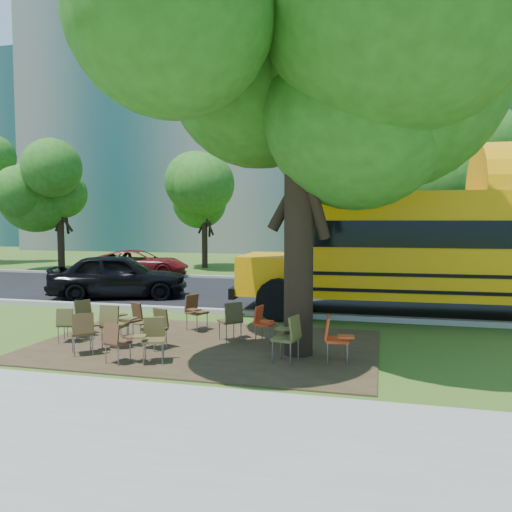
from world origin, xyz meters
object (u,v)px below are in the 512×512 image
(chair_1, at_px, (114,322))
(chair_9, at_px, (132,316))
(black_car, at_px, (119,276))
(chair_0, at_px, (68,322))
(chair_8, at_px, (81,314))
(chair_4, at_px, (117,339))
(chair_2, at_px, (84,329))
(chair_6, at_px, (289,334))
(chair_5, at_px, (152,335))
(chair_11, at_px, (232,317))
(bg_car_red, at_px, (139,264))
(chair_3, at_px, (156,325))
(chair_7, at_px, (334,335))
(main_tree, at_px, (300,66))
(chair_12, at_px, (263,320))
(chair_10, at_px, (195,309))

(chair_1, height_order, chair_9, chair_1)
(chair_9, height_order, black_car, black_car)
(chair_0, height_order, chair_8, chair_8)
(chair_4, bearing_deg, black_car, 133.68)
(chair_2, distance_m, chair_9, 1.58)
(chair_9, bearing_deg, chair_6, -167.57)
(chair_5, height_order, chair_11, chair_11)
(bg_car_red, bearing_deg, chair_11, -158.28)
(chair_5, relative_size, chair_8, 0.97)
(chair_3, xyz_separation_m, chair_6, (2.79, -0.34, 0.04))
(chair_0, bearing_deg, chair_2, -53.42)
(chair_5, bearing_deg, chair_7, 171.28)
(chair_5, relative_size, chair_6, 0.93)
(chair_9, relative_size, black_car, 0.18)
(chair_1, height_order, chair_8, chair_1)
(chair_0, bearing_deg, black_car, 97.58)
(main_tree, bearing_deg, chair_12, 137.57)
(chair_1, relative_size, chair_7, 1.03)
(chair_7, bearing_deg, chair_6, -87.94)
(black_car, bearing_deg, chair_1, -171.09)
(chair_9, bearing_deg, chair_5, 157.21)
(main_tree, relative_size, chair_7, 10.25)
(chair_4, height_order, chair_11, chair_11)
(chair_12, height_order, bg_car_red, bg_car_red)
(chair_9, bearing_deg, chair_12, -144.87)
(chair_7, height_order, chair_12, chair_7)
(chair_1, xyz_separation_m, black_car, (-3.28, 6.00, 0.20))
(chair_6, distance_m, chair_7, 0.82)
(chair_4, xyz_separation_m, black_car, (-3.91, 7.00, 0.29))
(chair_1, bearing_deg, chair_7, 2.21)
(chair_8, bearing_deg, chair_3, -81.13)
(chair_1, xyz_separation_m, chair_9, (-0.13, 0.97, -0.08))
(chair_1, bearing_deg, chair_11, 30.45)
(chair_3, height_order, chair_6, chair_6)
(main_tree, distance_m, chair_4, 6.03)
(chair_9, relative_size, chair_11, 0.89)
(chair_6, height_order, chair_11, chair_6)
(chair_6, relative_size, chair_7, 1.02)
(chair_2, bearing_deg, bg_car_red, 73.81)
(chair_0, xyz_separation_m, chair_6, (4.80, -0.35, 0.08))
(chair_3, bearing_deg, chair_12, -128.52)
(chair_2, relative_size, chair_4, 1.11)
(main_tree, xyz_separation_m, chair_0, (-4.87, -0.27, -5.00))
(chair_7, bearing_deg, chair_12, -135.37)
(chair_0, relative_size, chair_10, 0.89)
(chair_2, distance_m, chair_11, 3.00)
(chair_3, xyz_separation_m, chair_7, (3.60, -0.22, 0.03))
(chair_1, bearing_deg, chair_0, 174.29)
(chair_3, bearing_deg, chair_2, 56.94)
(chair_9, xyz_separation_m, chair_10, (1.10, 0.98, 0.05))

